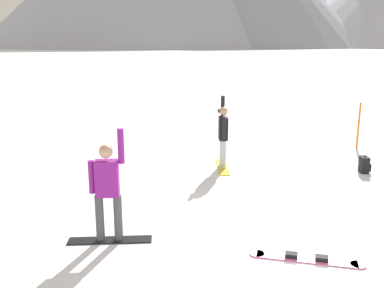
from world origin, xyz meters
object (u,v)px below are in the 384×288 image
Objects in this scene: trail_marker_pole at (359,125)px; snowboarder_foreground at (108,189)px; loose_snowboard_far_spare at (306,259)px; backpack_black at (364,165)px; snowboarder_midground at (223,135)px.

snowboarder_foreground is at bearing -117.95° from trail_marker_pole.
trail_marker_pole reaches higher than loose_snowboard_far_spare.
backpack_black is 2.95m from trail_marker_pole.
backpack_black reaches higher than loose_snowboard_far_spare.
snowboarder_midground reaches higher than loose_snowboard_far_spare.
snowboarder_midground is at bearing 118.67° from loose_snowboard_far_spare.
snowboarder_midground is 3.90m from backpack_black.
snowboarder_foreground is 7.39m from backpack_black.
loose_snowboard_far_spare is at bearing 6.11° from snowboarder_foreground.
backpack_black is at bearing 51.14° from snowboarder_foreground.
loose_snowboard_far_spare is 5.50m from backpack_black.
snowboarder_midground is 5.38m from loose_snowboard_far_spare.
backpack_black is (3.77, 0.71, -0.72)m from snowboarder_midground.
backpack_black is at bearing 10.72° from snowboarder_midground.
trail_marker_pole is (-0.04, 2.90, 0.54)m from backpack_black.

